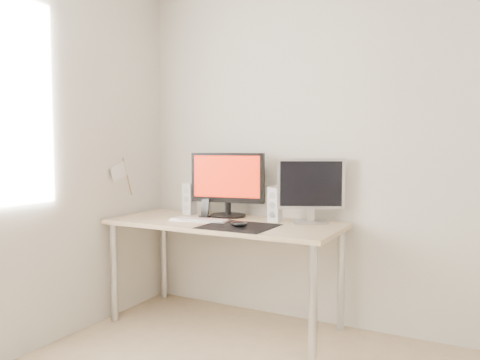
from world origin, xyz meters
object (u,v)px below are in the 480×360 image
(mouse, at_px, (239,224))
(second_monitor, at_px, (311,187))
(keyboard, at_px, (199,220))
(desk, at_px, (225,232))
(speaker_right, at_px, (275,204))
(phone_dock, at_px, (205,212))
(main_monitor, at_px, (227,182))
(speaker_left, at_px, (190,199))

(mouse, bearing_deg, second_monitor, 48.81)
(mouse, height_order, keyboard, mouse)
(desk, relative_size, speaker_right, 6.74)
(mouse, distance_m, keyboard, 0.38)
(desk, distance_m, speaker_right, 0.40)
(speaker_right, bearing_deg, phone_dock, -174.52)
(keyboard, bearing_deg, speaker_right, 23.86)
(main_monitor, distance_m, phone_dock, 0.27)
(speaker_left, distance_m, keyboard, 0.36)
(main_monitor, relative_size, speaker_left, 2.32)
(desk, bearing_deg, mouse, -40.69)
(speaker_right, xyz_separation_m, keyboard, (-0.47, -0.21, -0.11))
(mouse, xyz_separation_m, speaker_left, (-0.61, 0.34, 0.10))
(main_monitor, xyz_separation_m, speaker_left, (-0.32, -0.02, -0.14))
(mouse, bearing_deg, main_monitor, 128.37)
(mouse, height_order, speaker_left, speaker_left)
(speaker_left, bearing_deg, main_monitor, 3.90)
(desk, xyz_separation_m, speaker_right, (0.32, 0.14, 0.20))
(keyboard, height_order, phone_dock, phone_dock)
(keyboard, bearing_deg, speaker_left, 135.46)
(phone_dock, bearing_deg, second_monitor, 9.01)
(second_monitor, relative_size, speaker_left, 1.83)
(speaker_left, height_order, speaker_right, same)
(second_monitor, relative_size, phone_dock, 3.25)
(main_monitor, bearing_deg, mouse, -51.63)
(phone_dock, bearing_deg, speaker_right, 5.48)
(mouse, distance_m, speaker_right, 0.35)
(mouse, xyz_separation_m, second_monitor, (0.34, 0.39, 0.22))
(keyboard, bearing_deg, phone_dock, 108.01)
(main_monitor, xyz_separation_m, keyboard, (-0.08, -0.26, -0.25))
(desk, xyz_separation_m, keyboard, (-0.16, -0.07, 0.09))
(speaker_left, bearing_deg, phone_dock, -22.42)
(desk, distance_m, keyboard, 0.19)
(keyboard, bearing_deg, desk, 25.14)
(desk, relative_size, keyboard, 3.71)
(keyboard, bearing_deg, mouse, -16.23)
(second_monitor, distance_m, speaker_right, 0.27)
(main_monitor, relative_size, speaker_right, 2.32)
(desk, bearing_deg, phone_dock, 157.65)
(speaker_left, bearing_deg, keyboard, -44.54)
(desk, xyz_separation_m, second_monitor, (0.55, 0.21, 0.32))
(speaker_right, height_order, phone_dock, speaker_right)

